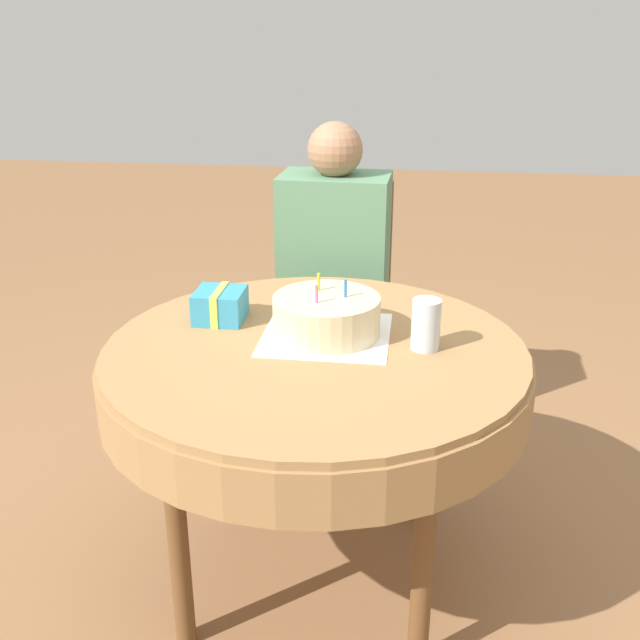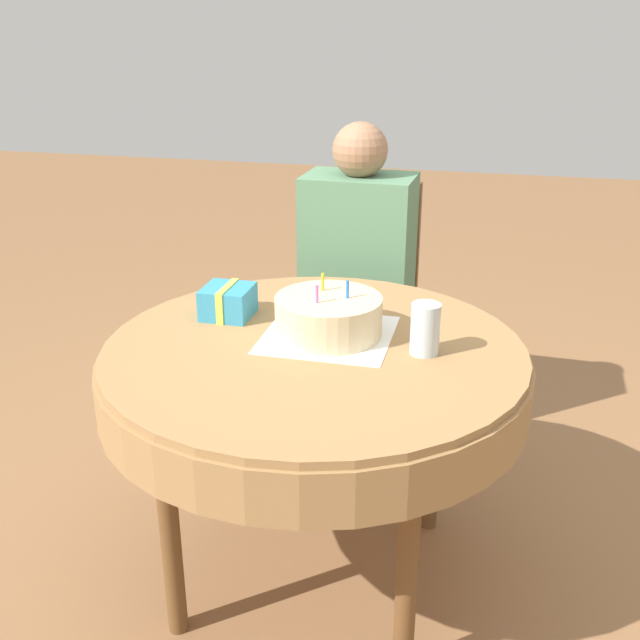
{
  "view_description": "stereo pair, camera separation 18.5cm",
  "coord_description": "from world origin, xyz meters",
  "px_view_note": "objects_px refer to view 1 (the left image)",
  "views": [
    {
      "loc": [
        0.24,
        -1.68,
        1.47
      ],
      "look_at": [
        0.01,
        0.02,
        0.77
      ],
      "focal_mm": 42.0,
      "sensor_mm": 36.0,
      "label": 1
    },
    {
      "loc": [
        0.42,
        -1.65,
        1.47
      ],
      "look_at": [
        0.01,
        0.02,
        0.77
      ],
      "focal_mm": 42.0,
      "sensor_mm": 36.0,
      "label": 2
    }
  ],
  "objects_px": {
    "person": "(333,261)",
    "birthday_cake": "(326,316)",
    "chair": "(337,305)",
    "gift_box": "(220,305)",
    "drinking_glass": "(426,324)"
  },
  "relations": [
    {
      "from": "chair",
      "to": "gift_box",
      "type": "bearing_deg",
      "value": -106.02
    },
    {
      "from": "birthday_cake",
      "to": "drinking_glass",
      "type": "xyz_separation_m",
      "value": [
        0.25,
        -0.05,
        0.01
      ]
    },
    {
      "from": "chair",
      "to": "person",
      "type": "bearing_deg",
      "value": -90.0
    },
    {
      "from": "gift_box",
      "to": "drinking_glass",
      "type": "bearing_deg",
      "value": -11.81
    },
    {
      "from": "person",
      "to": "gift_box",
      "type": "distance_m",
      "value": 0.67
    },
    {
      "from": "drinking_glass",
      "to": "gift_box",
      "type": "distance_m",
      "value": 0.56
    },
    {
      "from": "person",
      "to": "birthday_cake",
      "type": "relative_size",
      "value": 4.2
    },
    {
      "from": "drinking_glass",
      "to": "gift_box",
      "type": "bearing_deg",
      "value": 168.19
    },
    {
      "from": "chair",
      "to": "gift_box",
      "type": "height_order",
      "value": "chair"
    },
    {
      "from": "gift_box",
      "to": "person",
      "type": "bearing_deg",
      "value": 69.6
    },
    {
      "from": "person",
      "to": "birthday_cake",
      "type": "bearing_deg",
      "value": -82.69
    },
    {
      "from": "birthday_cake",
      "to": "drinking_glass",
      "type": "distance_m",
      "value": 0.26
    },
    {
      "from": "birthday_cake",
      "to": "gift_box",
      "type": "xyz_separation_m",
      "value": [
        -0.3,
        0.06,
        -0.01
      ]
    },
    {
      "from": "chair",
      "to": "birthday_cake",
      "type": "bearing_deg",
      "value": -83.57
    },
    {
      "from": "drinking_glass",
      "to": "gift_box",
      "type": "xyz_separation_m",
      "value": [
        -0.55,
        0.11,
        -0.02
      ]
    }
  ]
}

